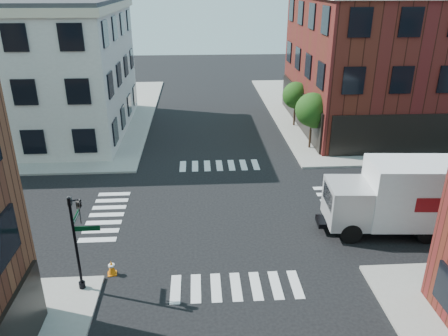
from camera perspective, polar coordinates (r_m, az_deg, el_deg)
ground at (r=26.10m, az=0.21°, el=-5.67°), size 120.00×120.00×0.00m
sidewalk_ne at (r=50.83m, az=23.02°, el=7.11°), size 30.00×30.00×0.15m
sidewalk_nw at (r=49.53m, az=-26.78°, el=6.07°), size 30.00×30.00×0.15m
building_ne at (r=45.11m, az=26.34°, el=12.49°), size 25.00×16.00×12.00m
tree_near at (r=35.30m, az=11.54°, el=7.24°), size 2.69×2.69×4.49m
tree_far at (r=41.00m, az=9.42°, el=9.19°), size 2.43×2.43×4.07m
signal_pole at (r=19.54m, az=-18.66°, el=-8.10°), size 1.29×1.24×4.60m
box_truck at (r=25.27m, az=23.45°, el=-3.44°), size 9.04×3.26×4.02m
traffic_cone at (r=21.44m, az=-14.47°, el=-12.48°), size 0.48×0.48×0.75m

